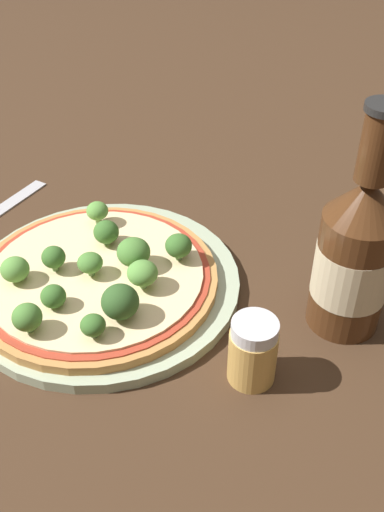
{
  "coord_description": "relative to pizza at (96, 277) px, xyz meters",
  "views": [
    {
      "loc": [
        0.43,
        -0.26,
        0.43
      ],
      "look_at": [
        0.09,
        0.04,
        0.06
      ],
      "focal_mm": 42.0,
      "sensor_mm": 36.0,
      "label": 1
    }
  ],
  "objects": [
    {
      "name": "broccoli_floret_4",
      "position": [
        0.07,
        -0.02,
        0.03
      ],
      "size": [
        0.04,
        0.04,
        0.04
      ],
      "color": "#6B8E51",
      "rests_on": "pizza"
    },
    {
      "name": "broccoli_floret_0",
      "position": [
        0.0,
        -0.01,
        0.02
      ],
      "size": [
        0.03,
        0.03,
        0.03
      ],
      "color": "#6B8E51",
      "rests_on": "pizza"
    },
    {
      "name": "broccoli_floret_1",
      "position": [
        -0.03,
        -0.03,
        0.02
      ],
      "size": [
        0.02,
        0.02,
        0.03
      ],
      "color": "#6B8E51",
      "rests_on": "pizza"
    },
    {
      "name": "pizza",
      "position": [
        0.0,
        0.0,
        0.0
      ],
      "size": [
        0.26,
        0.26,
        0.01
      ],
      "color": "#B77F42",
      "rests_on": "plate"
    },
    {
      "name": "broccoli_floret_11",
      "position": [
        0.03,
        -0.09,
        0.02
      ],
      "size": [
        0.03,
        0.03,
        0.03
      ],
      "color": "#6B8E51",
      "rests_on": "pizza"
    },
    {
      "name": "broccoli_floret_3",
      "position": [
        0.04,
        0.08,
        0.02
      ],
      "size": [
        0.03,
        0.03,
        0.03
      ],
      "color": "#6B8E51",
      "rests_on": "pizza"
    },
    {
      "name": "plate",
      "position": [
        0.0,
        0.01,
        -0.01
      ],
      "size": [
        0.29,
        0.29,
        0.01
      ],
      "color": "#A3B293",
      "rests_on": "ground_plane"
    },
    {
      "name": "broccoli_floret_10",
      "position": [
        0.02,
        0.04,
        0.03
      ],
      "size": [
        0.03,
        0.03,
        0.03
      ],
      "color": "#6B8E51",
      "rests_on": "pizza"
    },
    {
      "name": "broccoli_floret_9",
      "position": [
        -0.03,
        0.04,
        0.02
      ],
      "size": [
        0.03,
        0.03,
        0.03
      ],
      "color": "#6B8E51",
      "rests_on": "pizza"
    },
    {
      "name": "broccoli_floret_5",
      "position": [
        0.05,
        0.02,
        0.03
      ],
      "size": [
        0.03,
        0.03,
        0.03
      ],
      "color": "#6B8E51",
      "rests_on": "pizza"
    },
    {
      "name": "ground_plane",
      "position": [
        -0.01,
        0.02,
        -0.02
      ],
      "size": [
        3.0,
        3.0,
        0.0
      ],
      "primitive_type": "plane",
      "color": "#3D2819"
    },
    {
      "name": "broccoli_floret_8",
      "position": [
        -0.04,
        -0.07,
        0.02
      ],
      "size": [
        0.03,
        0.03,
        0.03
      ],
      "color": "#6B8E51",
      "rests_on": "pizza"
    },
    {
      "name": "broccoli_floret_6",
      "position": [
        -0.07,
        0.05,
        0.02
      ],
      "size": [
        0.02,
        0.02,
        0.03
      ],
      "color": "#6B8E51",
      "rests_on": "pizza"
    },
    {
      "name": "broccoli_floret_7",
      "position": [
        0.08,
        -0.05,
        0.02
      ],
      "size": [
        0.02,
        0.02,
        0.02
      ],
      "color": "#6B8E51",
      "rests_on": "pizza"
    },
    {
      "name": "broccoli_floret_2",
      "position": [
        0.02,
        -0.06,
        0.02
      ],
      "size": [
        0.02,
        0.02,
        0.02
      ],
      "color": "#6B8E51",
      "rests_on": "pizza"
    },
    {
      "name": "beer_bottle",
      "position": [
        0.2,
        0.16,
        0.06
      ],
      "size": [
        0.07,
        0.07,
        0.23
      ],
      "color": "#472814",
      "rests_on": "ground_plane"
    },
    {
      "name": "pepper_shaker",
      "position": [
        0.19,
        0.04,
        0.01
      ],
      "size": [
        0.04,
        0.04,
        0.07
      ],
      "color": "tan",
      "rests_on": "ground_plane"
    }
  ]
}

